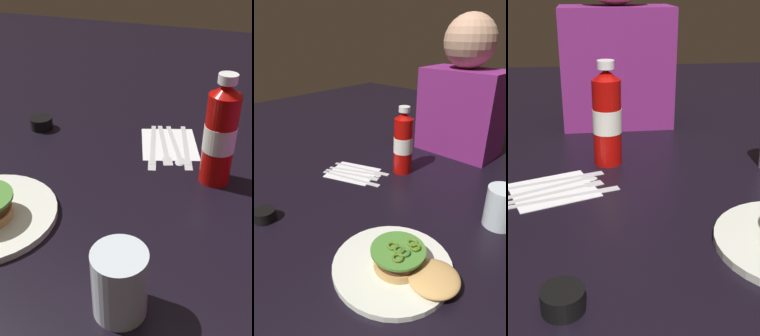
% 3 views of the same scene
% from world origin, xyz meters
% --- Properties ---
extents(ground_plane, '(3.00, 3.00, 0.00)m').
position_xyz_m(ground_plane, '(0.00, 0.00, 0.00)').
color(ground_plane, black).
extents(ketchup_bottle, '(0.07, 0.07, 0.24)m').
position_xyz_m(ketchup_bottle, '(-0.11, 0.26, 0.11)').
color(ketchup_bottle, '#AC0A06').
rests_on(ketchup_bottle, ground_plane).
extents(water_glass, '(0.08, 0.08, 0.11)m').
position_xyz_m(water_glass, '(0.26, 0.19, 0.05)').
color(water_glass, silver).
rests_on(water_glass, ground_plane).
extents(condiment_cup, '(0.06, 0.06, 0.03)m').
position_xyz_m(condiment_cup, '(-0.20, -0.22, 0.02)').
color(condiment_cup, black).
rests_on(condiment_cup, ground_plane).
extents(napkin, '(0.20, 0.18, 0.00)m').
position_xyz_m(napkin, '(-0.23, 0.13, 0.00)').
color(napkin, white).
rests_on(napkin, ground_plane).
extents(butter_knife, '(0.22, 0.08, 0.00)m').
position_xyz_m(butter_knife, '(-0.19, 0.10, 0.00)').
color(butter_knife, silver).
rests_on(butter_knife, napkin).
extents(fork_utensil, '(0.19, 0.09, 0.00)m').
position_xyz_m(fork_utensil, '(-0.21, 0.12, 0.00)').
color(fork_utensil, silver).
rests_on(fork_utensil, napkin).
extents(spoon_utensil, '(0.19, 0.09, 0.00)m').
position_xyz_m(spoon_utensil, '(-0.21, 0.15, 0.00)').
color(spoon_utensil, silver).
rests_on(spoon_utensil, napkin).
extents(steak_knife, '(0.22, 0.08, 0.00)m').
position_xyz_m(steak_knife, '(-0.22, 0.17, 0.00)').
color(steak_knife, silver).
rests_on(steak_knife, napkin).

